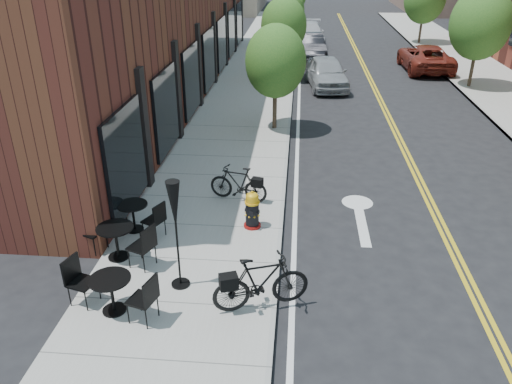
{
  "coord_description": "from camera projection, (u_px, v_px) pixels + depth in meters",
  "views": [
    {
      "loc": [
        0.26,
        -9.08,
        6.41
      ],
      "look_at": [
        -0.67,
        1.69,
        1.0
      ],
      "focal_mm": 35.0,
      "sensor_mm": 36.0,
      "label": 1
    }
  ],
  "objects": [
    {
      "name": "bistro_set_b",
      "position": [
        111.0,
        290.0,
        9.31
      ],
      "size": [
        1.86,
        0.98,
        0.98
      ],
      "rotation": [
        0.0,
        0.0,
        -0.3
      ],
      "color": "black",
      "rests_on": "sidewalk_near"
    },
    {
      "name": "bistro_set_a",
      "position": [
        116.0,
        238.0,
        10.92
      ],
      "size": [
        1.9,
        1.15,
        1.01
      ],
      "rotation": [
        0.0,
        0.0,
        -0.39
      ],
      "color": "black",
      "rests_on": "sidewalk_near"
    },
    {
      "name": "parked_car_c",
      "position": [
        308.0,
        34.0,
        34.69
      ],
      "size": [
        2.14,
        5.21,
        1.51
      ],
      "primitive_type": "imported",
      "rotation": [
        0.0,
        0.0,
        0.0
      ],
      "color": "silver",
      "rests_on": "ground"
    },
    {
      "name": "tree_near_a",
      "position": [
        276.0,
        62.0,
        17.88
      ],
      "size": [
        2.2,
        2.2,
        3.81
      ],
      "color": "#382B1E",
      "rests_on": "sidewalk_near"
    },
    {
      "name": "tree_near_b",
      "position": [
        284.0,
        26.0,
        24.96
      ],
      "size": [
        2.3,
        2.3,
        3.98
      ],
      "color": "#382B1E",
      "rests_on": "sidewalk_near"
    },
    {
      "name": "sidewalk_near",
      "position": [
        241.0,
        120.0,
        20.02
      ],
      "size": [
        4.0,
        70.0,
        0.12
      ],
      "primitive_type": "cube",
      "color": "#9E9B93",
      "rests_on": "ground"
    },
    {
      "name": "tree_near_c",
      "position": [
        288.0,
        10.0,
        32.17
      ],
      "size": [
        2.1,
        2.1,
        3.67
      ],
      "color": "#382B1E",
      "rests_on": "sidewalk_near"
    },
    {
      "name": "bistro_set_c",
      "position": [
        133.0,
        213.0,
        12.01
      ],
      "size": [
        1.72,
        1.11,
        0.92
      ],
      "rotation": [
        0.0,
        0.0,
        -0.43
      ],
      "color": "black",
      "rests_on": "sidewalk_near"
    },
    {
      "name": "fire_hydrant",
      "position": [
        252.0,
        210.0,
        12.15
      ],
      "size": [
        0.54,
        0.54,
        0.97
      ],
      "rotation": [
        0.0,
        0.0,
        -0.34
      ],
      "color": "maroon",
      "rests_on": "sidewalk_near"
    },
    {
      "name": "parked_car_b",
      "position": [
        310.0,
        45.0,
        31.0
      ],
      "size": [
        2.06,
        4.49,
        1.43
      ],
      "primitive_type": "imported",
      "rotation": [
        0.0,
        0.0,
        0.13
      ],
      "color": "black",
      "rests_on": "ground"
    },
    {
      "name": "parked_car_far",
      "position": [
        425.0,
        58.0,
        27.72
      ],
      "size": [
        2.47,
        5.17,
        1.42
      ],
      "primitive_type": "imported",
      "rotation": [
        0.0,
        0.0,
        3.16
      ],
      "color": "maroon",
      "rests_on": "ground"
    },
    {
      "name": "tree_far_b",
      "position": [
        481.0,
        24.0,
        23.21
      ],
      "size": [
        2.8,
        2.8,
        4.62
      ],
      "color": "#382B1E",
      "rests_on": "sidewalk_far"
    },
    {
      "name": "patio_umbrella",
      "position": [
        175.0,
        213.0,
        9.5
      ],
      "size": [
        0.38,
        0.38,
        2.35
      ],
      "color": "black",
      "rests_on": "sidewalk_near"
    },
    {
      "name": "parked_car_a",
      "position": [
        327.0,
        73.0,
        24.41
      ],
      "size": [
        2.26,
        4.51,
        1.47
      ],
      "primitive_type": "imported",
      "rotation": [
        0.0,
        0.0,
        0.12
      ],
      "color": "#969A9E",
      "rests_on": "ground"
    },
    {
      "name": "building_near",
      "position": [
        151.0,
        15.0,
        22.39
      ],
      "size": [
        5.0,
        28.0,
        7.0
      ],
      "primitive_type": "cube",
      "color": "#4F2019",
      "rests_on": "ground"
    },
    {
      "name": "bicycle_left",
      "position": [
        238.0,
        183.0,
        13.42
      ],
      "size": [
        1.7,
        0.85,
        0.98
      ],
      "primitive_type": "imported",
      "rotation": [
        0.0,
        0.0,
        -1.82
      ],
      "color": "black",
      "rests_on": "sidewalk_near"
    },
    {
      "name": "bicycle_right",
      "position": [
        261.0,
        283.0,
        9.38
      ],
      "size": [
        1.95,
        1.13,
        1.13
      ],
      "primitive_type": "imported",
      "rotation": [
        0.0,
        0.0,
        1.91
      ],
      "color": "black",
      "rests_on": "sidewalk_near"
    },
    {
      "name": "ground",
      "position": [
        280.0,
        268.0,
        10.98
      ],
      "size": [
        120.0,
        120.0,
        0.0
      ],
      "primitive_type": "plane",
      "color": "black",
      "rests_on": "ground"
    }
  ]
}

